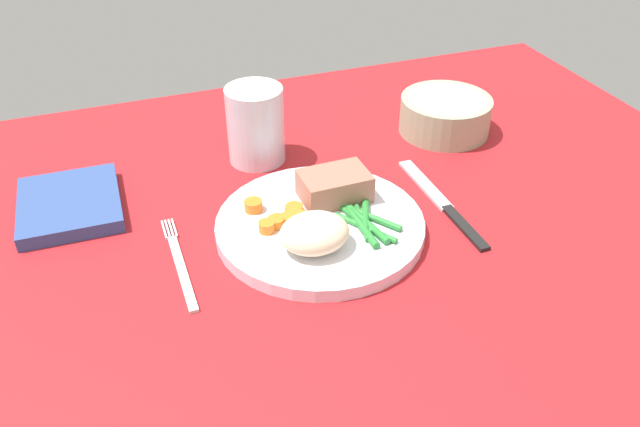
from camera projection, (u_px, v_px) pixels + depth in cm
name	position (u px, v px, depth cm)	size (l,w,h in cm)	color
dining_table	(307.00, 252.00, 74.84)	(120.00, 90.00, 2.00)	red
dinner_plate	(320.00, 226.00, 75.90)	(24.29, 24.29, 1.60)	white
meat_portion	(335.00, 186.00, 78.30)	(8.13, 5.55, 3.41)	#A86B56
mashed_potatoes	(315.00, 233.00, 70.38)	(7.71, 6.59, 3.78)	beige
carrot_slices	(280.00, 217.00, 75.04)	(6.47, 6.55, 1.30)	orange
green_beans	(364.00, 221.00, 74.66)	(6.49, 10.32, 0.89)	#2D8C38
fork	(180.00, 263.00, 71.38)	(1.44, 16.60, 0.40)	silver
knife	(443.00, 204.00, 80.60)	(1.70, 20.50, 0.64)	black
water_glass	(253.00, 130.00, 87.27)	(7.68, 7.68, 10.46)	silver
salad_bowl	(445.00, 113.00, 94.88)	(13.15, 13.15, 5.22)	#99B28C
napkin	(70.00, 204.00, 79.39)	(11.86, 13.67, 1.76)	#334C8C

